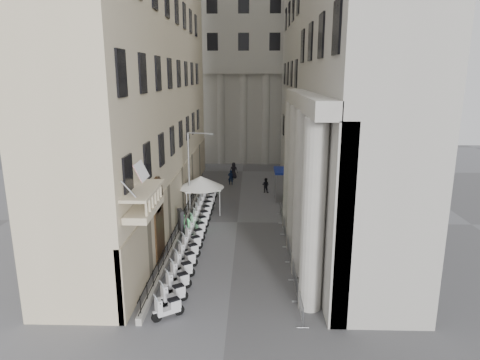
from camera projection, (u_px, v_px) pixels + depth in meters
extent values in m
cube|color=beige|center=(145.00, 10.00, 34.32)|extent=(5.00, 36.00, 34.00)
cube|color=#ADABA3|center=(244.00, 52.00, 59.82)|extent=(22.00, 10.00, 30.00)
cylinder|color=silver|center=(187.00, 206.00, 36.25)|extent=(0.06, 0.06, 2.22)
cylinder|color=silver|center=(220.00, 206.00, 36.17)|extent=(0.06, 0.06, 2.22)
cylinder|color=silver|center=(192.00, 196.00, 39.00)|extent=(0.06, 0.06, 2.22)
cylinder|color=silver|center=(222.00, 197.00, 38.92)|extent=(0.06, 0.06, 2.22)
cube|color=silver|center=(205.00, 188.00, 37.31)|extent=(3.03, 3.03, 0.12)
cone|color=silver|center=(205.00, 183.00, 37.18)|extent=(4.05, 4.05, 1.01)
cylinder|color=gray|center=(189.00, 175.00, 36.53)|extent=(0.16, 0.16, 7.20)
cylinder|color=gray|center=(200.00, 133.00, 35.36)|extent=(2.12, 0.68, 0.12)
cube|color=gray|center=(211.00, 134.00, 35.09)|extent=(0.49, 0.31, 0.14)
cube|color=black|center=(181.00, 223.00, 32.35)|extent=(0.65, 1.00, 2.04)
cube|color=#19E54C|center=(183.00, 220.00, 32.36)|extent=(0.33, 0.69, 1.13)
imported|color=black|center=(231.00, 177.00, 47.38)|extent=(0.63, 0.43, 1.67)
imported|color=black|center=(266.00, 185.00, 44.26)|extent=(0.92, 0.83, 1.55)
imported|color=black|center=(234.00, 170.00, 50.35)|extent=(0.96, 0.66, 1.90)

